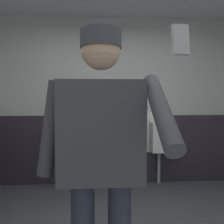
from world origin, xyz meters
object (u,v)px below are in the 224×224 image
object	(u,v)px
cell_phone	(180,40)
urinal_middle	(113,137)
person	(101,152)
urinal_right	(161,136)
soap_dispenser	(122,104)
urinal_left	(64,137)

from	to	relation	value
cell_phone	urinal_middle	bearing A→B (deg)	85.51
urinal_middle	person	distance (m)	2.24
urinal_middle	urinal_right	size ratio (longest dim) A/B	1.00
urinal_right	soap_dispenser	size ratio (longest dim) A/B	6.89
urinal_left	urinal_middle	size ratio (longest dim) A/B	1.00
urinal_right	person	xyz separation A→B (m)	(-0.96, -2.21, 0.27)
person	cell_phone	distance (m)	0.78
urinal_right	cell_phone	world-z (taller)	cell_phone
urinal_left	urinal_right	world-z (taller)	same
urinal_middle	soap_dispenser	world-z (taller)	soap_dispenser
urinal_middle	urinal_left	bearing A→B (deg)	180.00
urinal_right	person	distance (m)	2.43
urinal_middle	cell_phone	xyz separation A→B (m)	(0.07, -2.71, 0.80)
urinal_left	person	size ratio (longest dim) A/B	0.71
person	cell_phone	world-z (taller)	person
urinal_left	urinal_middle	distance (m)	0.75
cell_phone	urinal_left	bearing A→B (deg)	100.85
person	soap_dispenser	world-z (taller)	person
urinal_left	soap_dispenser	distance (m)	1.04
person	soap_dispenser	xyz separation A→B (m)	(0.37, 2.33, 0.23)
urinal_right	person	size ratio (longest dim) A/B	0.71
urinal_left	cell_phone	distance (m)	2.94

